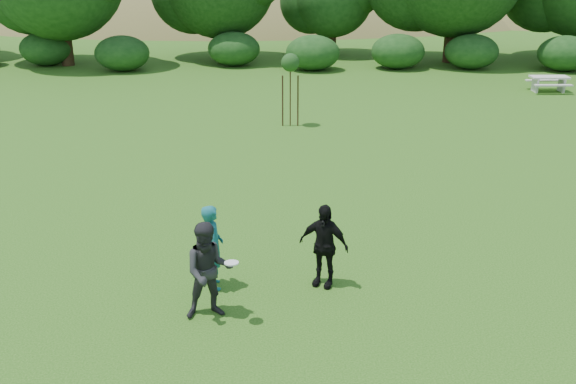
# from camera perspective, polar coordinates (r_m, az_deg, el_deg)

# --- Properties ---
(ground) EXTENTS (120.00, 120.00, 0.00)m
(ground) POSITION_cam_1_polar(r_m,az_deg,el_deg) (13.33, 0.07, -9.09)
(ground) COLOR #19470C
(ground) RESTS_ON ground
(player_teal) EXTENTS (0.59, 0.75, 1.83)m
(player_teal) POSITION_cam_1_polar(r_m,az_deg,el_deg) (13.30, -6.71, -4.86)
(player_teal) COLOR #176067
(player_teal) RESTS_ON ground
(player_grey) EXTENTS (1.07, 0.91, 1.94)m
(player_grey) POSITION_cam_1_polar(r_m,az_deg,el_deg) (12.26, -7.05, -6.96)
(player_grey) COLOR #28272A
(player_grey) RESTS_ON ground
(player_black) EXTENTS (1.15, 0.84, 1.82)m
(player_black) POSITION_cam_1_polar(r_m,az_deg,el_deg) (13.31, 3.18, -4.75)
(player_black) COLOR black
(player_black) RESTS_ON ground
(frisbee) EXTENTS (0.27, 0.27, 0.05)m
(frisbee) POSITION_cam_1_polar(r_m,az_deg,el_deg) (11.85, -5.04, -6.29)
(frisbee) COLOR white
(frisbee) RESTS_ON ground
(sapling) EXTENTS (0.70, 0.70, 2.85)m
(sapling) POSITION_cam_1_polar(r_m,az_deg,el_deg) (25.10, 0.20, 11.26)
(sapling) COLOR #3F2819
(sapling) RESTS_ON ground
(picnic_table) EXTENTS (1.80, 1.48, 0.76)m
(picnic_table) POSITION_cam_1_polar(r_m,az_deg,el_deg) (34.12, 22.18, 9.11)
(picnic_table) COLOR beige
(picnic_table) RESTS_ON ground
(hillside) EXTENTS (150.00, 72.00, 52.00)m
(hillside) POSITION_cam_1_polar(r_m,az_deg,el_deg) (82.13, -0.64, 7.94)
(hillside) COLOR olive
(hillside) RESTS_ON ground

